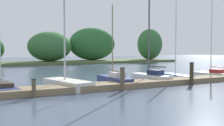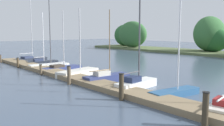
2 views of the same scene
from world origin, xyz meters
name	(u,v)px [view 2 (image 2 of 2)]	position (x,y,z in m)	size (l,w,h in m)	color
dock_pier	(65,75)	(0.00, 12.41, 0.17)	(30.17, 1.80, 0.35)	#847051
sailboat_0	(31,58)	(-13.26, 14.90, 0.32)	(2.06, 4.56, 8.24)	#232833
sailboat_1	(43,61)	(-9.15, 14.59, 0.34)	(1.24, 3.73, 6.06)	#232833
sailboat_2	(50,64)	(-5.95, 13.95, 0.35)	(1.57, 4.36, 8.17)	white
sailboat_3	(62,67)	(-3.61, 14.13, 0.28)	(1.52, 4.43, 5.95)	navy
sailboat_4	(80,72)	(0.14, 13.74, 0.32)	(2.19, 4.43, 5.87)	silver
sailboat_5	(108,77)	(3.71, 14.03, 0.35)	(1.22, 4.10, 5.54)	navy
sailboat_6	(137,81)	(6.87, 14.06, 0.49)	(1.43, 3.87, 8.34)	white
sailboat_7	(176,91)	(9.74, 14.48, 0.29)	(1.41, 3.75, 6.34)	#285684
mooring_piling_0	(1,59)	(-13.66, 11.15, 0.51)	(0.23, 0.23, 1.02)	brown
mooring_piling_1	(18,63)	(-8.05, 11.27, 0.56)	(0.25, 0.25, 1.11)	#4C3D28
mooring_piling_2	(41,70)	(-2.38, 11.28, 0.49)	(0.25, 0.25, 0.97)	brown
mooring_piling_3	(69,75)	(2.74, 11.14, 0.70)	(0.30, 0.30, 1.39)	brown
mooring_piling_4	(121,87)	(8.30, 11.24, 0.79)	(0.31, 0.31, 1.56)	#3D3323
mooring_piling_5	(205,109)	(13.41, 11.19, 0.75)	(0.30, 0.30, 1.49)	#3D3323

